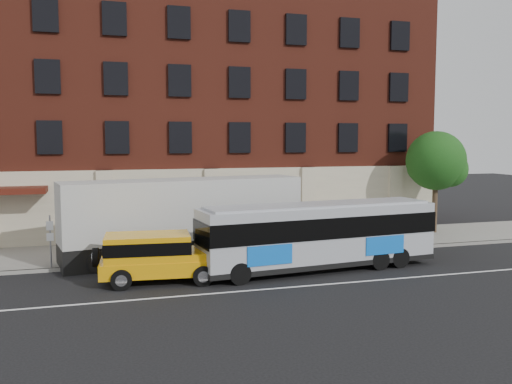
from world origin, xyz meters
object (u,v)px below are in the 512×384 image
object	(u,v)px
city_bus	(319,233)
shipping_container	(185,219)
street_tree	(437,163)
yellow_suv	(156,255)
sign_pole	(50,239)

from	to	relation	value
city_bus	shipping_container	size ratio (longest dim) A/B	0.93
city_bus	shipping_container	world-z (taller)	shipping_container
street_tree	city_bus	bearing A→B (deg)	-148.00
shipping_container	city_bus	bearing A→B (deg)	-37.55
street_tree	city_bus	size ratio (longest dim) A/B	0.56
shipping_container	yellow_suv	bearing A→B (deg)	-114.46
street_tree	yellow_suv	distance (m)	19.25
city_bus	yellow_suv	xyz separation A→B (m)	(-7.25, -0.04, -0.51)
yellow_suv	street_tree	bearing A→B (deg)	20.42
sign_pole	yellow_suv	distance (m)	5.39
street_tree	shipping_container	distance (m)	16.27
street_tree	city_bus	xyz separation A→B (m)	(-10.53, -6.58, -2.75)
sign_pole	street_tree	xyz separation A→B (m)	(22.04, 3.34, 2.96)
sign_pole	street_tree	world-z (taller)	street_tree
city_bus	yellow_suv	bearing A→B (deg)	-179.68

